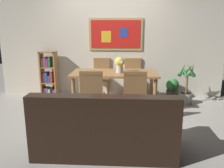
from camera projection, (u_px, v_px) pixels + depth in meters
ground_plane at (106, 116)px, 4.36m from camera, size 12.00×12.00×0.00m
wall_back_with_painting at (110, 41)px, 5.40m from camera, size 5.20×0.14×2.60m
dining_table at (115, 77)px, 4.68m from camera, size 1.70×0.83×0.74m
dining_chair_far_right at (133, 75)px, 5.38m from camera, size 0.40×0.41×0.91m
dining_chair_near_left at (92, 92)px, 4.01m from camera, size 0.40×0.41×0.91m
dining_chair_far_left at (101, 75)px, 5.43m from camera, size 0.40×0.41×0.91m
dining_chair_near_right at (135, 92)px, 3.98m from camera, size 0.40×0.41×0.91m
leather_couch at (105, 129)px, 3.07m from camera, size 1.80×0.84×0.84m
bookshelf at (49, 77)px, 5.40m from camera, size 0.36×0.28×1.08m
potted_ivy at (172, 89)px, 5.33m from camera, size 0.29×0.30×0.52m
potted_palm at (186, 88)px, 4.98m from camera, size 0.39×0.39×0.89m
flower_vase at (120, 64)px, 4.59m from camera, size 0.20×0.20×0.31m
tv_remote at (142, 73)px, 4.54m from camera, size 0.16×0.10×0.02m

